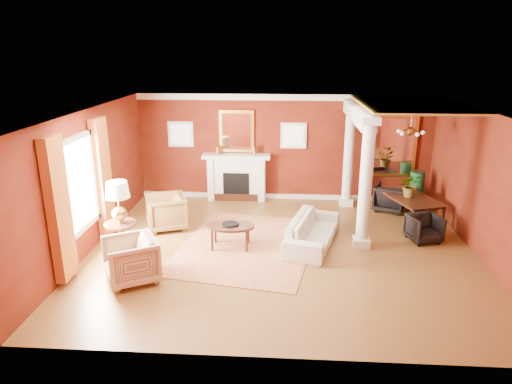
# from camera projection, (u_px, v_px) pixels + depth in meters

# --- Properties ---
(ground) EXTENTS (8.00, 8.00, 0.00)m
(ground) POSITION_uv_depth(u_px,v_px,m) (282.00, 250.00, 9.63)
(ground) COLOR brown
(ground) RESTS_ON ground
(room_shell) EXTENTS (8.04, 7.04, 2.92)m
(room_shell) POSITION_uv_depth(u_px,v_px,m) (283.00, 157.00, 9.01)
(room_shell) COLOR #611F0D
(room_shell) RESTS_ON ground
(fireplace) EXTENTS (1.85, 0.42, 1.29)m
(fireplace) POSITION_uv_depth(u_px,v_px,m) (237.00, 177.00, 12.66)
(fireplace) COLOR silver
(fireplace) RESTS_ON ground
(overmantel_mirror) EXTENTS (0.95, 0.07, 1.15)m
(overmantel_mirror) POSITION_uv_depth(u_px,v_px,m) (237.00, 131.00, 12.41)
(overmantel_mirror) COLOR gold
(overmantel_mirror) RESTS_ON fireplace
(flank_window_left) EXTENTS (0.70, 0.07, 0.70)m
(flank_window_left) POSITION_uv_depth(u_px,v_px,m) (181.00, 134.00, 12.55)
(flank_window_left) COLOR silver
(flank_window_left) RESTS_ON room_shell
(flank_window_right) EXTENTS (0.70, 0.07, 0.70)m
(flank_window_right) POSITION_uv_depth(u_px,v_px,m) (293.00, 136.00, 12.36)
(flank_window_right) COLOR silver
(flank_window_right) RESTS_ON room_shell
(left_window) EXTENTS (0.21, 2.55, 2.60)m
(left_window) POSITION_uv_depth(u_px,v_px,m) (82.00, 191.00, 8.87)
(left_window) COLOR white
(left_window) RESTS_ON room_shell
(column_front) EXTENTS (0.36, 0.36, 2.80)m
(column_front) POSITION_uv_depth(u_px,v_px,m) (366.00, 183.00, 9.37)
(column_front) COLOR silver
(column_front) RESTS_ON ground
(column_back) EXTENTS (0.36, 0.36, 2.80)m
(column_back) POSITION_uv_depth(u_px,v_px,m) (349.00, 154.00, 11.94)
(column_back) COLOR silver
(column_back) RESTS_ON ground
(header_beam) EXTENTS (0.30, 3.20, 0.32)m
(header_beam) POSITION_uv_depth(u_px,v_px,m) (358.00, 114.00, 10.53)
(header_beam) COLOR silver
(header_beam) RESTS_ON column_front
(amber_ceiling) EXTENTS (2.30, 3.40, 0.04)m
(amber_ceiling) POSITION_uv_depth(u_px,v_px,m) (412.00, 104.00, 10.24)
(amber_ceiling) COLOR gold
(amber_ceiling) RESTS_ON room_shell
(dining_mirror) EXTENTS (1.30, 0.07, 1.70)m
(dining_mirror) POSITION_uv_depth(u_px,v_px,m) (392.00, 146.00, 12.26)
(dining_mirror) COLOR gold
(dining_mirror) RESTS_ON room_shell
(chandelier) EXTENTS (0.60, 0.62, 0.75)m
(chandelier) POSITION_uv_depth(u_px,v_px,m) (410.00, 131.00, 10.47)
(chandelier) COLOR #A48133
(chandelier) RESTS_ON room_shell
(crown_trim) EXTENTS (8.00, 0.08, 0.16)m
(crown_trim) POSITION_uv_depth(u_px,v_px,m) (285.00, 97.00, 12.06)
(crown_trim) COLOR silver
(crown_trim) RESTS_ON room_shell
(base_trim) EXTENTS (8.00, 0.08, 0.12)m
(base_trim) POSITION_uv_depth(u_px,v_px,m) (283.00, 196.00, 12.90)
(base_trim) COLOR silver
(base_trim) RESTS_ON ground
(rug) EXTENTS (3.31, 4.03, 0.01)m
(rug) POSITION_uv_depth(u_px,v_px,m) (247.00, 245.00, 9.86)
(rug) COLOR maroon
(rug) RESTS_ON ground
(sofa) EXTENTS (1.15, 2.19, 0.82)m
(sofa) POSITION_uv_depth(u_px,v_px,m) (313.00, 227.00, 9.80)
(sofa) COLOR beige
(sofa) RESTS_ON ground
(armchair_leopard) EXTENTS (1.08, 1.11, 0.90)m
(armchair_leopard) POSITION_uv_depth(u_px,v_px,m) (166.00, 210.00, 10.65)
(armchair_leopard) COLOR black
(armchair_leopard) RESTS_ON ground
(armchair_stripe) EXTENTS (1.16, 1.18, 0.91)m
(armchair_stripe) POSITION_uv_depth(u_px,v_px,m) (131.00, 258.00, 8.25)
(armchair_stripe) COLOR tan
(armchair_stripe) RESTS_ON ground
(coffee_table) EXTENTS (1.03, 1.03, 0.52)m
(coffee_table) POSITION_uv_depth(u_px,v_px,m) (230.00, 227.00, 9.62)
(coffee_table) COLOR black
(coffee_table) RESTS_ON ground
(coffee_book) EXTENTS (0.18, 0.04, 0.24)m
(coffee_book) POSITION_uv_depth(u_px,v_px,m) (229.00, 219.00, 9.63)
(coffee_book) COLOR black
(coffee_book) RESTS_ON coffee_table
(side_table) EXTENTS (0.64, 0.64, 1.61)m
(side_table) POSITION_uv_depth(u_px,v_px,m) (119.00, 207.00, 8.99)
(side_table) COLOR black
(side_table) RESTS_ON ground
(dining_table) EXTENTS (1.11, 1.82, 0.96)m
(dining_table) POSITION_uv_depth(u_px,v_px,m) (411.00, 201.00, 11.19)
(dining_table) COLOR black
(dining_table) RESTS_ON ground
(dining_chair_near) EXTENTS (0.78, 0.75, 0.66)m
(dining_chair_near) POSITION_uv_depth(u_px,v_px,m) (424.00, 227.00, 9.99)
(dining_chair_near) COLOR black
(dining_chair_near) RESTS_ON ground
(dining_chair_far) EXTENTS (0.95, 0.93, 0.76)m
(dining_chair_far) POSITION_uv_depth(u_px,v_px,m) (390.00, 197.00, 11.85)
(dining_chair_far) COLOR black
(dining_chair_far) RESTS_ON ground
(green_urn) EXTENTS (0.42, 0.42, 1.01)m
(green_urn) POSITION_uv_depth(u_px,v_px,m) (416.00, 194.00, 12.03)
(green_urn) COLOR #144122
(green_urn) RESTS_ON ground
(potted_plant) EXTENTS (0.66, 0.70, 0.45)m
(potted_plant) POSITION_uv_depth(u_px,v_px,m) (412.00, 174.00, 10.96)
(potted_plant) COLOR #26591E
(potted_plant) RESTS_ON dining_table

